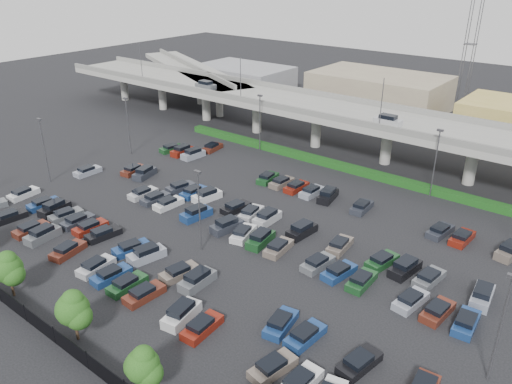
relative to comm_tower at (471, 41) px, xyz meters
The scene contains 10 objects.
ground 75.73m from the comm_tower, 93.09° to the right, with size 280.00×280.00×0.00m, color black.
overpass 43.12m from the comm_tower, 95.77° to the right, with size 150.00×13.00×15.80m.
on_ramp 64.67m from the comm_tower, 151.11° to the right, with size 50.93×30.13×8.80m.
hedge 51.42m from the comm_tower, 94.67° to the right, with size 66.00×1.60×1.10m, color #153F12.
fence 103.13m from the comm_tower, 92.28° to the right, with size 70.00×0.10×2.00m.
tree_row 101.30m from the comm_tower, 91.88° to the right, with size 65.07×3.66×5.94m.
parked_cars 79.76m from the comm_tower, 92.48° to the right, with size 63.15×41.64×1.67m.
light_poles 73.06m from the comm_tower, 96.44° to the right, with size 66.90×48.38×10.30m.
distant_buildings 18.96m from the comm_tower, 55.50° to the right, with size 138.00×24.00×9.00m.
comm_tower is the anchor object (origin of this frame).
Camera 1 is at (37.19, -44.45, 31.64)m, focal length 35.00 mm.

